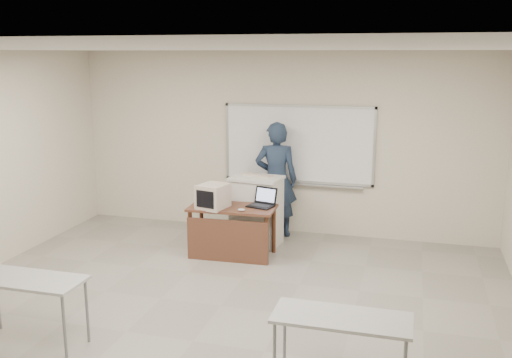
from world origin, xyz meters
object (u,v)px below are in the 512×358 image
(crt_monitor, at_px, (213,196))
(laptop, at_px, (261,202))
(keyboard, at_px, (257,175))
(mouse, at_px, (241,210))
(presenter, at_px, (276,179))
(podium, at_px, (256,211))
(whiteboard, at_px, (298,145))
(instructor_desk, at_px, (230,224))

(crt_monitor, height_order, laptop, crt_monitor)
(keyboard, bearing_deg, laptop, -54.19)
(mouse, bearing_deg, presenter, 69.06)
(podium, distance_m, laptop, 0.55)
(whiteboard, relative_size, mouse, 23.67)
(whiteboard, xyz_separation_m, instructor_desk, (-0.70, -1.48, -0.96))
(instructor_desk, distance_m, keyboard, 1.00)
(whiteboard, xyz_separation_m, keyboard, (-0.52, -0.69, -0.38))
(crt_monitor, xyz_separation_m, laptop, (0.65, 0.28, -0.11))
(podium, xyz_separation_m, crt_monitor, (-0.45, -0.72, 0.38))
(crt_monitor, distance_m, mouse, 0.48)
(mouse, xyz_separation_m, keyboard, (-0.02, 0.88, 0.33))
(mouse, bearing_deg, whiteboard, 59.52)
(podium, relative_size, laptop, 3.02)
(podium, bearing_deg, crt_monitor, -115.12)
(crt_monitor, relative_size, mouse, 4.11)
(whiteboard, relative_size, podium, 2.29)
(crt_monitor, relative_size, laptop, 1.20)
(laptop, distance_m, mouse, 0.41)
(podium, distance_m, presenter, 0.68)
(keyboard, xyz_separation_m, presenter, (0.21, 0.44, -0.15))
(whiteboard, relative_size, presenter, 1.31)
(instructor_desk, height_order, mouse, mouse)
(crt_monitor, bearing_deg, presenter, 75.77)
(crt_monitor, height_order, keyboard, keyboard)
(mouse, bearing_deg, laptop, 48.01)
(podium, bearing_deg, presenter, 76.71)
(keyboard, height_order, presenter, presenter)
(podium, relative_size, keyboard, 2.21)
(whiteboard, relative_size, crt_monitor, 5.76)
(laptop, bearing_deg, crt_monitor, -141.37)
(podium, distance_m, keyboard, 0.56)
(crt_monitor, bearing_deg, instructor_desk, 16.63)
(keyboard, bearing_deg, whiteboard, 66.20)
(keyboard, bearing_deg, mouse, -75.68)
(whiteboard, distance_m, instructor_desk, 1.90)
(laptop, relative_size, presenter, 0.19)
(instructor_desk, height_order, keyboard, keyboard)
(crt_monitor, bearing_deg, mouse, 3.46)
(podium, xyz_separation_m, mouse, (-0.00, -0.80, 0.23))
(presenter, bearing_deg, podium, 60.69)
(crt_monitor, xyz_separation_m, mouse, (0.45, -0.08, -0.15))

